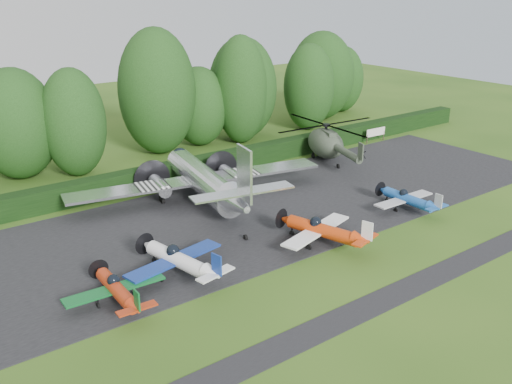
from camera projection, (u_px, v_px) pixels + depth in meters
ground at (297, 271)px, 38.42m from camera, size 160.00×160.00×0.00m
apron at (216, 224)px, 45.93m from camera, size 70.00×18.00×0.01m
taxiway_verge at (363, 310)px, 33.92m from camera, size 70.00×2.00×0.00m
hedgerow at (153, 187)px, 54.19m from camera, size 90.00×1.60×2.00m
transport_plane at (205, 180)px, 49.59m from camera, size 23.40×17.94×7.50m
light_plane_red at (117, 289)px, 34.17m from camera, size 6.25×6.57×2.40m
light_plane_white at (179, 260)px, 37.43m from camera, size 7.32×7.70×2.81m
light_plane_orange at (322, 230)px, 41.90m from camera, size 7.33×7.71×2.82m
light_plane_blue at (408, 199)px, 48.37m from camera, size 6.21×6.53×2.39m
helicopter at (326, 141)px, 61.57m from camera, size 12.46×14.59×4.01m
sign_board at (376, 133)px, 68.88m from camera, size 3.04×0.11×1.71m
tree_0 at (16, 124)px, 54.90m from camera, size 7.90×7.90×10.87m
tree_1 at (74, 123)px, 55.60m from camera, size 6.29×6.29×10.76m
tree_2 at (342, 79)px, 83.90m from camera, size 6.31×6.31×9.62m
tree_5 at (322, 76)px, 78.86m from camera, size 8.95×8.95×12.13m
tree_6 at (309, 87)px, 73.33m from camera, size 6.52×6.52×11.09m
tree_8 at (243, 88)px, 69.09m from camera, size 8.34×8.34×12.31m
tree_10 at (199, 107)px, 66.47m from camera, size 6.57×6.57×9.26m
tree_11 at (157, 92)px, 62.50m from camera, size 8.52×8.52×13.92m
tree_12 at (241, 90)px, 66.83m from camera, size 6.25×6.25×12.74m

